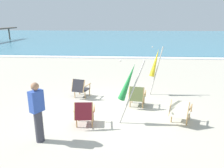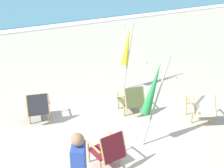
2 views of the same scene
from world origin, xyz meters
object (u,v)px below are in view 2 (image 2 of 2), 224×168
at_px(beach_chair_mid_center, 108,149).
at_px(umbrella_furled_yellow, 127,47).
at_px(umbrella_furled_green, 153,89).
at_px(beach_chair_far_center, 201,107).
at_px(beach_chair_front_right, 38,106).
at_px(beach_chair_back_left, 132,99).

height_order(beach_chair_mid_center, umbrella_furled_yellow, umbrella_furled_yellow).
bearing_deg(umbrella_furled_green, beach_chair_far_center, 2.25).
bearing_deg(beach_chair_far_center, beach_chair_mid_center, -172.39).
xyz_separation_m(beach_chair_mid_center, umbrella_furled_green, (1.29, 0.32, 0.88)).
height_order(beach_chair_mid_center, beach_chair_front_right, beach_chair_mid_center).
height_order(umbrella_furled_green, umbrella_furled_yellow, umbrella_furled_yellow).
bearing_deg(umbrella_furled_green, beach_chair_front_right, 132.02).
distance_m(beach_chair_mid_center, beach_chair_far_center, 2.93).
distance_m(beach_chair_far_center, beach_chair_front_right, 4.10).
height_order(beach_chair_front_right, beach_chair_back_left, beach_chair_front_right).
xyz_separation_m(beach_chair_mid_center, beach_chair_back_left, (1.63, 1.62, -0.00)).
bearing_deg(beach_chair_far_center, beach_chair_front_right, 149.66).
relative_size(beach_chair_back_left, umbrella_furled_yellow, 0.39).
relative_size(beach_chair_mid_center, beach_chair_far_center, 0.89).
distance_m(beach_chair_mid_center, beach_chair_back_left, 2.30).
distance_m(beach_chair_far_center, umbrella_furled_yellow, 2.92).
bearing_deg(beach_chair_back_left, beach_chair_front_right, 159.77).
height_order(beach_chair_mid_center, beach_chair_back_left, beach_chair_mid_center).
distance_m(beach_chair_mid_center, beach_chair_front_right, 2.54).
bearing_deg(beach_chair_back_left, umbrella_furled_green, -104.76).
bearing_deg(beach_chair_mid_center, beach_chair_back_left, 44.83).
height_order(beach_chair_mid_center, beach_chair_far_center, beach_chair_mid_center).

